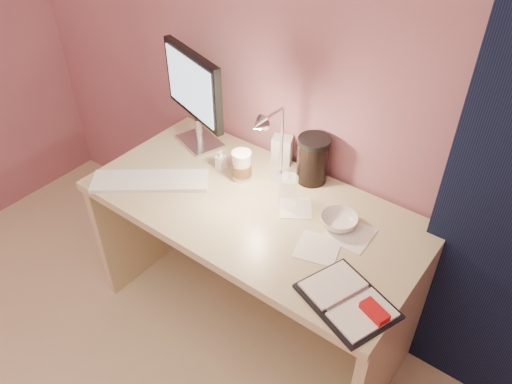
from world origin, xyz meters
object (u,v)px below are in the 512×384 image
Objects in this scene: monitor at (196,91)px; product_box at (282,150)px; clear_cup at (288,191)px; desk_lamp at (269,143)px; dark_jar at (313,162)px; bowl at (339,221)px; keyboard at (150,181)px; desk at (264,234)px; lotion_bottle at (221,160)px; planner at (349,301)px; coffee_cup at (242,167)px.

monitor is 0.47m from product_box.
desk_lamp is at bearing 164.05° from clear_cup.
bowl is at bearing -37.49° from dark_jar.
keyboard is at bearing -144.44° from desk_lamp.
desk is 0.55m from keyboard.
clear_cup is 1.47× the size of lotion_bottle.
desk_lamp is (-0.11, -0.16, 0.14)m from dark_jar.
planner is 2.62× the size of coffee_cup.
dark_jar reaches higher than lotion_bottle.
monitor reaches higher than desk_lamp.
coffee_cup is 1.03× the size of clear_cup.
product_box is (0.36, 0.47, 0.05)m from keyboard.
lotion_bottle is at bearing 171.91° from desk.
clear_cup is at bearing -176.93° from bowl.
planner is 0.77m from coffee_cup.
dark_jar is (0.10, 0.21, 0.32)m from desk.
coffee_cup is at bearing -3.08° from lotion_bottle.
planner is 0.38m from bowl.
product_box is at bearing 14.50° from keyboard.
monitor is 0.33m from lotion_bottle.
desk is 0.38m from lotion_bottle.
dark_jar is 0.24m from desk_lamp.
desk is at bearing -94.05° from product_box.
desk is 3.81× the size of desk_lamp.
product_box is at bearing 112.14° from desk_lamp.
keyboard is 5.41× the size of lotion_bottle.
desk is 0.39m from product_box.
monitor is at bearing 178.21° from planner.
keyboard is at bearing -140.56° from dark_jar.
keyboard is 2.63× the size of dark_jar.
desk_lamp is (-0.35, 0.02, 0.21)m from bowl.
product_box is (-0.18, 0.03, -0.03)m from dark_jar.
monitor is 5.08× the size of lotion_bottle.
desk is 0.71m from monitor.
product_box is (0.06, 0.21, 0.00)m from coffee_cup.
coffee_cup is at bearing 175.75° from planner.
bowl is (-0.22, 0.31, 0.01)m from planner.
desk is at bearing -176.01° from bowl.
keyboard is at bearing -149.98° from product_box.
monitor is 0.87m from bowl.
monitor reaches higher than product_box.
dark_jar reaches higher than planner.
desk_lamp is at bearing -123.48° from dark_jar.
bowl is (0.78, 0.25, 0.01)m from keyboard.
planner reaches higher than desk.
desk is 2.84× the size of keyboard.
keyboard is 1.34× the size of desk_lamp.
clear_cup is 0.92× the size of bowl.
desk is at bearing 2.48° from monitor.
desk_lamp is (-0.01, 0.05, 0.46)m from desk.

